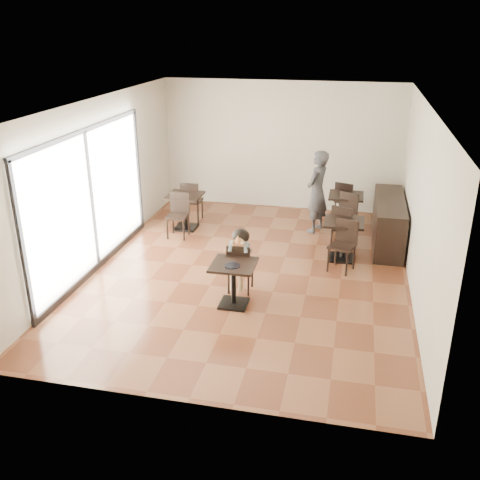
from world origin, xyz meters
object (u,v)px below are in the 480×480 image
(child_table, at_px, (234,284))
(child_chair, at_px, (241,267))
(chair_back_b, at_px, (344,216))
(cafe_table_back, at_px, (345,212))
(chair_left_a, at_px, (192,201))
(cafe_table_left, at_px, (185,212))
(chair_mid_a, at_px, (344,227))
(chair_back_a, at_px, (346,201))
(chair_mid_b, at_px, (342,247))
(chair_left_b, at_px, (178,216))
(adult_patron, at_px, (317,192))
(cafe_table_mid, at_px, (343,240))
(child, at_px, (241,261))

(child_table, bearing_deg, child_chair, 90.00)
(child_chair, distance_m, chair_back_b, 3.47)
(cafe_table_back, xyz_separation_m, chair_left_a, (-3.63, -0.24, 0.08))
(child_table, distance_m, cafe_table_left, 3.84)
(cafe_table_back, height_order, chair_mid_a, chair_mid_a)
(cafe_table_left, distance_m, chair_left_a, 0.56)
(chair_back_a, xyz_separation_m, chair_back_b, (0.00, -1.10, 0.00))
(chair_back_a, bearing_deg, chair_mid_b, 110.96)
(chair_mid_b, bearing_deg, chair_mid_a, 109.80)
(cafe_table_left, relative_size, chair_left_b, 0.83)
(chair_mid_b, bearing_deg, cafe_table_back, 110.35)
(adult_patron, distance_m, chair_left_a, 3.01)
(chair_back_a, relative_size, chair_back_b, 1.00)
(cafe_table_back, xyz_separation_m, chair_left_b, (-3.63, -1.34, 0.08))
(child_table, xyz_separation_m, chair_left_a, (-1.92, 3.88, 0.11))
(child_table, xyz_separation_m, cafe_table_left, (-1.92, 3.33, 0.02))
(cafe_table_mid, relative_size, chair_back_b, 0.84)
(cafe_table_mid, height_order, chair_back_a, chair_back_a)
(chair_mid_a, bearing_deg, child_chair, 73.37)
(chair_mid_b, relative_size, chair_back_b, 1.01)
(chair_left_b, relative_size, chair_back_b, 1.00)
(child, distance_m, cafe_table_left, 3.38)
(chair_left_b, xyz_separation_m, chair_back_a, (3.63, 1.89, -0.00))
(chair_mid_a, bearing_deg, chair_back_a, -69.48)
(chair_back_a, bearing_deg, chair_mid_a, 111.23)
(chair_mid_a, bearing_deg, chair_left_b, 21.51)
(adult_patron, relative_size, chair_back_a, 1.90)
(child_table, bearing_deg, cafe_table_left, 120.03)
(child, height_order, chair_left_b, child)
(chair_left_b, xyz_separation_m, chair_back_b, (3.63, 0.79, -0.00))
(child_chair, distance_m, chair_left_b, 2.94)
(cafe_table_mid, bearing_deg, chair_left_b, 173.11)
(child_chair, height_order, adult_patron, adult_patron)
(chair_back_b, bearing_deg, chair_back_a, 110.51)
(chair_left_a, bearing_deg, chair_mid_b, 149.52)
(adult_patron, xyz_separation_m, chair_mid_a, (0.67, -0.94, -0.44))
(chair_mid_b, xyz_separation_m, chair_left_b, (-3.65, 0.99, -0.00))
(chair_mid_b, height_order, chair_back_b, chair_mid_b)
(child_table, bearing_deg, chair_mid_a, 59.14)
(chair_back_b, bearing_deg, cafe_table_back, 110.51)
(child_table, height_order, adult_patron, adult_patron)
(cafe_table_back, xyz_separation_m, chair_back_b, (0.00, -0.55, 0.08))
(cafe_table_left, bearing_deg, chair_left_b, -90.00)
(cafe_table_left, xyz_separation_m, chair_left_b, (0.00, -0.55, 0.08))
(child_chair, xyz_separation_m, chair_left_a, (-1.92, 3.33, 0.03))
(child_chair, height_order, cafe_table_back, child_chair)
(chair_mid_b, height_order, chair_back_a, chair_mid_b)
(child_table, height_order, cafe_table_left, cafe_table_left)
(cafe_table_left, height_order, chair_mid_a, chair_mid_a)
(chair_mid_b, bearing_deg, cafe_table_left, 176.91)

